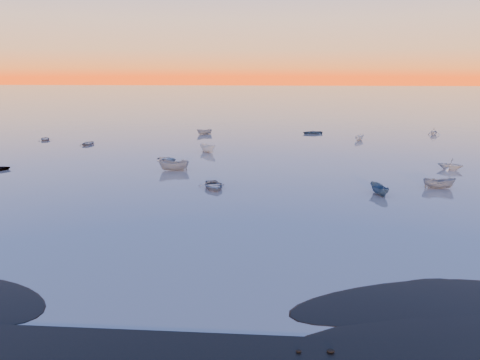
# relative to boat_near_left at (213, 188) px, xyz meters

# --- Properties ---
(ground) EXTENTS (600.00, 600.00, 0.00)m
(ground) POSITION_rel_boat_near_left_xyz_m (5.99, 70.57, 0.00)
(ground) COLOR #6F645D
(ground) RESTS_ON ground
(mud_lobes) EXTENTS (140.00, 6.00, 0.07)m
(mud_lobes) POSITION_rel_boat_near_left_xyz_m (5.99, -30.43, 0.01)
(mud_lobes) COLOR black
(mud_lobes) RESTS_ON ground
(moored_fleet) EXTENTS (124.00, 58.00, 1.20)m
(moored_fleet) POSITION_rel_boat_near_left_xyz_m (5.99, 23.57, 0.00)
(moored_fleet) COLOR silver
(moored_fleet) RESTS_ON ground
(boat_near_left) EXTENTS (4.93, 3.19, 1.14)m
(boat_near_left) POSITION_rel_boat_near_left_xyz_m (0.00, 0.00, 0.00)
(boat_near_left) COLOR slate
(boat_near_left) RESTS_ON ground
(boat_near_center) EXTENTS (1.93, 3.96, 1.33)m
(boat_near_center) POSITION_rel_boat_near_left_xyz_m (27.80, 2.07, 0.00)
(boat_near_center) COLOR slate
(boat_near_center) RESTS_ON ground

